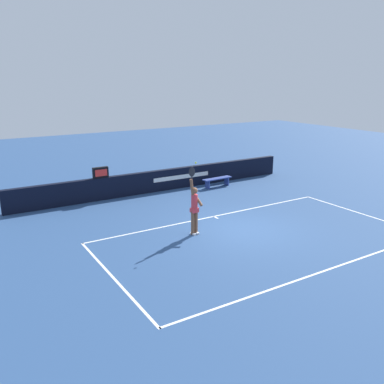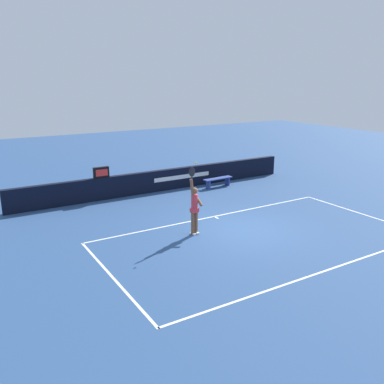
% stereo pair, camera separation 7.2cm
% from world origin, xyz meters
% --- Properties ---
extents(ground_plane, '(60.00, 60.00, 0.00)m').
position_xyz_m(ground_plane, '(0.00, 0.00, 0.00)').
color(ground_plane, navy).
extents(court_lines, '(10.93, 5.79, 0.00)m').
position_xyz_m(court_lines, '(0.00, -1.09, 0.00)').
color(court_lines, white).
rests_on(court_lines, ground).
extents(back_wall, '(14.66, 0.28, 1.04)m').
position_xyz_m(back_wall, '(0.00, 6.43, 0.52)').
color(back_wall, black).
rests_on(back_wall, ground).
extents(speed_display, '(0.71, 0.19, 0.50)m').
position_xyz_m(speed_display, '(-3.06, 6.43, 1.29)').
color(speed_display, black).
rests_on(speed_display, back_wall).
extents(tennis_player, '(0.49, 0.47, 2.51)m').
position_xyz_m(tennis_player, '(-1.71, 0.50, 1.04)').
color(tennis_player, brown).
rests_on(tennis_player, ground).
extents(tennis_ball, '(0.06, 0.06, 0.06)m').
position_xyz_m(tennis_ball, '(-1.77, 0.33, 2.66)').
color(tennis_ball, '#C8E530').
extents(courtside_bench_near, '(1.68, 0.46, 0.47)m').
position_xyz_m(courtside_bench_near, '(2.82, 5.55, 0.36)').
color(courtside_bench_near, '#344895').
rests_on(courtside_bench_near, ground).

